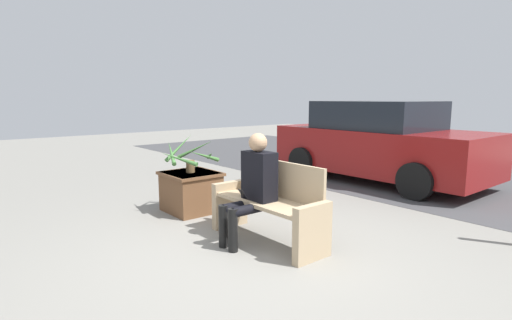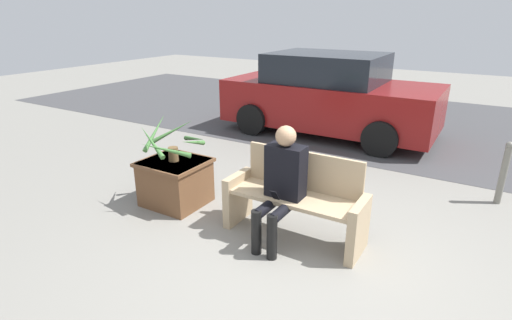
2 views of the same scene
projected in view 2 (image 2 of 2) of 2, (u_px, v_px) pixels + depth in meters
The scene contains 8 objects.
ground_plane at pixel (301, 261), 3.85m from camera, with size 30.00×30.00×0.00m, color gray.
road_surface at pixel (417, 125), 8.56m from camera, with size 20.00×6.00×0.01m, color #424244.
bench at pixel (296, 199), 4.18m from camera, with size 1.48×0.48×0.90m.
person_seated at pixel (282, 181), 3.99m from camera, with size 0.39×0.60×1.23m.
planter_box at pixel (175, 181), 4.94m from camera, with size 0.75×0.70×0.57m.
potted_plant at pixel (172, 142), 4.76m from camera, with size 0.79×0.81×0.53m.
parked_car at pixel (329, 95), 7.76m from camera, with size 4.01×1.98×1.55m.
bollard_post at pixel (504, 172), 4.89m from camera, with size 0.09×0.09×0.81m.
Camera 2 is at (1.32, -3.03, 2.25)m, focal length 28.00 mm.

